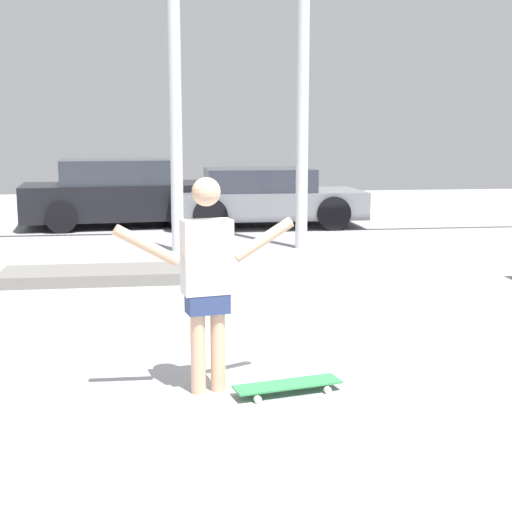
% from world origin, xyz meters
% --- Properties ---
extents(ground_plane, '(36.00, 36.00, 0.00)m').
position_xyz_m(ground_plane, '(0.00, 0.00, 0.00)').
color(ground_plane, '#9E9EA3').
extents(skateboarder, '(1.35, 0.35, 1.61)m').
position_xyz_m(skateboarder, '(-1.00, -0.17, 0.91)').
color(skateboarder, '#DBAD89').
rests_on(skateboarder, ground_plane).
extents(skateboard, '(0.85, 0.38, 0.08)m').
position_xyz_m(skateboard, '(-0.42, -0.28, 0.06)').
color(skateboard, '#338C4C').
rests_on(skateboard, ground_plane).
extents(manual_pad, '(2.81, 0.91, 0.15)m').
position_xyz_m(manual_pad, '(-1.99, 4.11, 0.08)').
color(manual_pad, slate).
rests_on(manual_pad, ground_plane).
extents(canopy_support_right, '(6.62, 0.20, 5.38)m').
position_xyz_m(canopy_support_right, '(4.24, 6.38, 3.41)').
color(canopy_support_right, silver).
rests_on(canopy_support_right, ground_plane).
extents(parked_car_black, '(4.38, 2.26, 1.38)m').
position_xyz_m(parked_car_black, '(-2.03, 9.81, 0.67)').
color(parked_car_black, black).
rests_on(parked_car_black, ground_plane).
extents(parked_car_grey, '(3.98, 1.99, 1.20)m').
position_xyz_m(parked_car_grey, '(0.85, 9.37, 0.59)').
color(parked_car_grey, slate).
rests_on(parked_car_grey, ground_plane).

